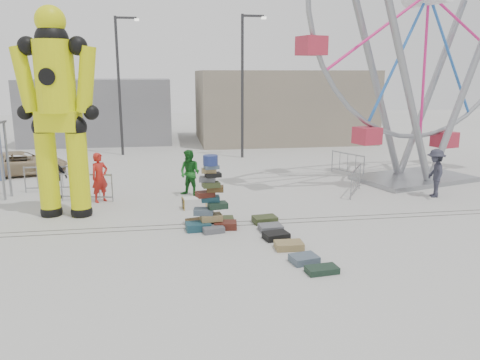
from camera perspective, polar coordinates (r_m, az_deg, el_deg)
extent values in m
plane|color=#9E9E99|center=(14.54, -3.28, -6.47)|extent=(90.00, 90.00, 0.00)
cube|color=#47443F|center=(15.11, -3.50, -5.71)|extent=(40.00, 0.04, 0.01)
cube|color=#47443F|center=(15.48, -3.64, -5.25)|extent=(40.00, 0.04, 0.01)
cube|color=gray|center=(34.75, 5.02, 9.02)|extent=(12.00, 8.00, 5.00)
cube|color=gray|center=(36.06, -16.52, 8.20)|extent=(10.00, 8.00, 4.40)
cylinder|color=#2D2D30|center=(27.02, 0.28, 11.16)|extent=(0.16, 0.16, 8.00)
cube|color=#2D2D30|center=(27.28, 1.61, 19.37)|extent=(1.20, 0.15, 0.12)
cube|color=silver|center=(27.38, 2.92, 19.13)|extent=(0.25, 0.25, 0.12)
cylinder|color=#2D2D30|center=(28.80, -14.53, 10.86)|extent=(0.16, 0.16, 8.00)
cube|color=#2D2D30|center=(28.90, -13.73, 18.66)|extent=(1.20, 0.15, 0.12)
cube|color=silver|center=(28.85, -12.47, 18.54)|extent=(0.25, 0.25, 0.12)
cube|color=#1B4351|center=(14.79, -5.10, -5.66)|extent=(0.81, 0.59, 0.25)
cube|color=#511E15|center=(14.90, -1.80, -5.52)|extent=(0.77, 0.57, 0.23)
cube|color=#4B3618|center=(15.25, -5.28, -5.16)|extent=(0.76, 0.60, 0.21)
cube|color=#364120|center=(15.35, -2.07, -4.96)|extent=(0.71, 0.50, 0.23)
cube|color=slate|center=(14.58, -3.30, -6.03)|extent=(0.72, 0.55, 0.19)
cube|color=black|center=(15.48, -3.76, -4.87)|extent=(0.66, 0.47, 0.21)
cube|color=#957D4B|center=(14.90, -3.53, -4.56)|extent=(0.72, 0.53, 0.21)
cube|color=#4B5C6C|center=(14.85, -4.47, -3.84)|extent=(0.67, 0.51, 0.19)
cube|color=#1B3023|center=(14.80, -2.73, -3.10)|extent=(0.65, 0.49, 0.19)
cube|color=#1B4351|center=(14.88, -3.63, -2.30)|extent=(0.58, 0.39, 0.17)
cube|color=#511E15|center=(14.77, -4.27, -1.73)|extent=(0.64, 0.52, 0.17)
cube|color=#4B3618|center=(14.72, -3.04, -1.07)|extent=(0.57, 0.43, 0.17)
cube|color=#364120|center=(14.57, -3.56, -0.57)|extent=(0.58, 0.43, 0.15)
cube|color=slate|center=(14.64, -4.00, 0.11)|extent=(0.55, 0.43, 0.15)
cube|color=black|center=(14.56, -3.30, 0.62)|extent=(0.53, 0.40, 0.13)
cube|color=#957D4B|center=(14.56, -3.82, 1.15)|extent=(0.47, 0.33, 0.13)
cube|color=#4B5C6C|center=(14.47, -3.49, 1.59)|extent=(0.49, 0.37, 0.11)
cylinder|color=navy|center=(14.46, -3.63, 2.42)|extent=(0.46, 0.46, 0.31)
sphere|color=black|center=(17.49, -21.98, -3.57)|extent=(0.73, 0.73, 0.73)
cylinder|color=#DAE30C|center=(17.17, -22.37, 0.90)|extent=(0.67, 0.67, 3.08)
sphere|color=black|center=(16.95, -22.82, 5.99)|extent=(0.77, 0.77, 0.77)
sphere|color=black|center=(17.10, -18.72, -3.67)|extent=(0.73, 0.73, 0.73)
cylinder|color=#DAE30C|center=(16.78, -19.07, 0.90)|extent=(0.67, 0.67, 3.08)
sphere|color=black|center=(16.54, -19.46, 6.12)|extent=(0.77, 0.77, 0.77)
cube|color=#DAE30C|center=(16.72, -21.21, 6.71)|extent=(1.46, 1.00, 0.67)
cylinder|color=#DAE30C|center=(16.65, -21.62, 11.64)|extent=(1.25, 1.25, 2.31)
sphere|color=black|center=(16.68, -21.96, 15.59)|extent=(1.06, 1.06, 1.06)
sphere|color=#DAE30C|center=(16.73, -22.13, 17.55)|extent=(0.96, 0.96, 0.96)
sphere|color=black|center=(17.00, -24.51, 14.65)|extent=(0.62, 0.62, 0.62)
cylinder|color=#DAE30C|center=(17.06, -24.77, 11.05)|extent=(0.87, 0.63, 2.16)
sphere|color=black|center=(17.15, -24.73, 7.51)|extent=(0.50, 0.50, 0.50)
sphere|color=black|center=(16.37, -19.18, 15.19)|extent=(0.62, 0.62, 0.62)
cylinder|color=#DAE30C|center=(16.29, -18.25, 11.54)|extent=(0.87, 0.63, 2.16)
sphere|color=black|center=(16.30, -17.67, 7.85)|extent=(0.50, 0.50, 0.50)
cube|color=gray|center=(22.94, 20.35, 0.21)|extent=(5.74, 4.38, 0.20)
cylinder|color=gray|center=(20.66, 19.85, 10.05)|extent=(3.47, 1.31, 8.24)
cylinder|color=gray|center=(23.08, 25.64, 9.78)|extent=(3.47, 1.31, 8.24)
cylinder|color=gray|center=(21.99, 16.43, 10.41)|extent=(3.47, 1.31, 8.24)
cylinder|color=gray|center=(24.28, 22.26, 10.17)|extent=(3.47, 1.31, 8.24)
cube|color=#AD2539|center=(22.69, 20.63, 3.72)|extent=(1.14, 1.14, 0.71)
cylinder|color=gray|center=(20.33, -26.79, 2.10)|extent=(0.10, 0.10, 3.00)
cube|color=silver|center=(17.14, -5.62, -2.81)|extent=(0.89, 0.57, 0.39)
cube|color=#364120|center=(15.48, 3.04, -4.83)|extent=(0.83, 0.63, 0.22)
cube|color=slate|center=(14.74, 3.75, -5.82)|extent=(0.75, 0.62, 0.19)
cube|color=black|center=(14.03, 4.42, -6.79)|extent=(0.82, 0.67, 0.20)
cube|color=#957D4B|center=(13.31, 5.99, -7.93)|extent=(0.79, 0.55, 0.20)
cube|color=#4B5C6C|center=(12.45, 7.83, -9.52)|extent=(0.78, 0.67, 0.20)
cube|color=#1B3023|center=(11.93, 9.96, -10.72)|extent=(0.84, 0.53, 0.16)
imported|color=#B41F19|center=(18.54, -16.73, 0.30)|extent=(0.82, 0.79, 1.90)
imported|color=#165B1B|center=(18.76, -6.13, 0.85)|extent=(1.14, 1.10, 1.85)
imported|color=black|center=(19.54, -21.66, 0.38)|extent=(1.13, 0.75, 1.78)
imported|color=#292A37|center=(20.03, 22.69, 0.79)|extent=(1.04, 1.40, 1.93)
imported|color=tan|center=(24.93, -25.07, 1.87)|extent=(4.49, 2.92, 1.15)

